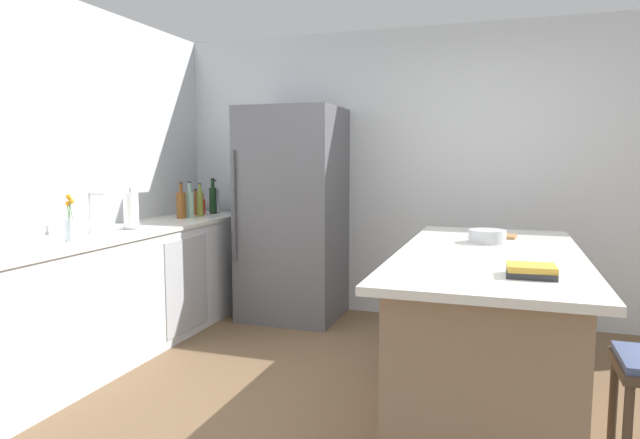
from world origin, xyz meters
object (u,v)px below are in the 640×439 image
at_px(hot_sauce_bottle, 203,206).
at_px(wine_bottle, 213,199).
at_px(flower_vase, 70,226).
at_px(refrigerator, 293,214).
at_px(olive_oil_bottle, 200,203).
at_px(vinegar_bottle, 196,205).
at_px(gin_bottle, 190,203).
at_px(sink_faucet, 92,212).
at_px(paper_towel_roll, 131,211).
at_px(kitchen_island, 487,329).
at_px(mixing_bowl, 487,236).
at_px(cookbook_stack, 531,271).
at_px(soda_bottle, 215,200).
at_px(cutting_board, 494,236).
at_px(whiskey_bottle, 181,204).

bearing_deg(hot_sauce_bottle, wine_bottle, 55.22).
height_order(flower_vase, wine_bottle, wine_bottle).
bearing_deg(refrigerator, olive_oil_bottle, -166.78).
distance_m(vinegar_bottle, gin_bottle, 0.20).
height_order(sink_faucet, olive_oil_bottle, olive_oil_bottle).
relative_size(refrigerator, paper_towel_roll, 6.08).
xyz_separation_m(kitchen_island, mixing_bowl, (-0.03, 0.34, 0.50)).
xyz_separation_m(paper_towel_roll, hot_sauce_bottle, (-0.07, 1.16, -0.06)).
xyz_separation_m(vinegar_bottle, mixing_bowl, (2.65, -0.93, -0.06)).
xyz_separation_m(hot_sauce_bottle, cookbook_stack, (2.86, -2.02, -0.05)).
xyz_separation_m(soda_bottle, cutting_board, (2.63, -0.92, -0.11)).
relative_size(kitchen_island, vinegar_bottle, 8.87).
relative_size(kitchen_island, mixing_bowl, 9.47).
distance_m(flower_vase, olive_oil_bottle, 1.63).
bearing_deg(olive_oil_bottle, hot_sauce_bottle, 113.60).
bearing_deg(olive_oil_bottle, flower_vase, -89.15).
bearing_deg(cookbook_stack, paper_towel_roll, 162.82).
bearing_deg(olive_oil_bottle, soda_bottle, 96.94).
bearing_deg(mixing_bowl, whiskey_bottle, 166.21).
distance_m(wine_bottle, cookbook_stack, 3.51).
distance_m(hot_sauce_bottle, vinegar_bottle, 0.11).
xyz_separation_m(kitchen_island, gin_bottle, (-2.62, 1.08, 0.58)).
xyz_separation_m(whiskey_bottle, cutting_board, (2.66, -0.35, -0.11)).
distance_m(sink_faucet, mixing_bowl, 2.69).
relative_size(olive_oil_bottle, cookbook_stack, 1.42).
distance_m(hot_sauce_bottle, olive_oil_bottle, 0.20).
bearing_deg(flower_vase, refrigerator, 66.10).
bearing_deg(gin_bottle, whiskey_bottle, -107.27).
distance_m(hot_sauce_bottle, whiskey_bottle, 0.39).
bearing_deg(hot_sauce_bottle, whiskey_bottle, -88.43).
bearing_deg(cookbook_stack, wine_bottle, 142.95).
xyz_separation_m(paper_towel_roll, mixing_bowl, (2.56, 0.13, -0.09)).
bearing_deg(sink_faucet, hot_sauce_bottle, 89.24).
relative_size(wine_bottle, mixing_bowl, 1.48).
bearing_deg(kitchen_island, hot_sauce_bottle, 152.74).
bearing_deg(cutting_board, soda_bottle, 160.76).
height_order(wine_bottle, mixing_bowl, wine_bottle).
bearing_deg(refrigerator, sink_faucet, -122.06).
bearing_deg(flower_vase, whiskey_bottle, 93.71).
distance_m(refrigerator, gin_bottle, 0.93).
relative_size(wine_bottle, cutting_board, 1.11).
height_order(paper_towel_roll, mixing_bowl, paper_towel_roll).
bearing_deg(soda_bottle, refrigerator, -10.64).
bearing_deg(whiskey_bottle, kitchen_island, -20.38).
height_order(kitchen_island, whiskey_bottle, whiskey_bottle).
distance_m(soda_bottle, hot_sauce_bottle, 0.19).
bearing_deg(cutting_board, hot_sauce_bottle, 164.51).
bearing_deg(olive_oil_bottle, sink_faucet, -94.36).
xyz_separation_m(flower_vase, olive_oil_bottle, (-0.02, 1.63, 0.02)).
xyz_separation_m(wine_bottle, vinegar_bottle, (-0.08, -0.19, -0.04)).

